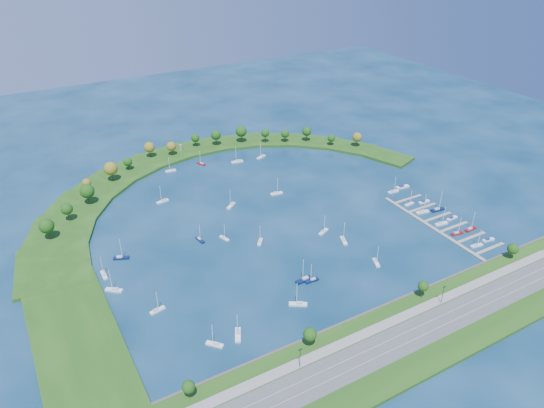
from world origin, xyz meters
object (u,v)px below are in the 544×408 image
docked_boat_8 (409,204)px  docked_boat_5 (452,218)px  docked_boat_4 (441,223)px  moored_boat_9 (171,170)px  docked_boat_9 (424,202)px  moored_boat_0 (323,231)px  docked_boat_7 (438,209)px  docked_boat_10 (393,191)px  moored_boat_18 (215,344)px  moored_boat_17 (104,274)px  moored_boat_8 (312,280)px  moored_boat_16 (261,156)px  moored_boat_13 (163,201)px  docked_boat_11 (402,187)px  dock_system (440,224)px  moored_boat_1 (121,257)px  moored_boat_21 (298,304)px  moored_boat_3 (201,163)px  moored_boat_10 (237,161)px  moored_boat_2 (304,279)px  docked_boat_1 (488,240)px  moored_boat_5 (114,290)px  moored_boat_19 (276,193)px  harbor_tower (181,147)px  moored_boat_14 (157,310)px  moored_boat_20 (224,238)px  moored_boat_11 (200,239)px  moored_boat_15 (238,334)px  docked_boat_3 (471,229)px  moored_boat_6 (344,240)px  docked_boat_0 (477,245)px  moored_boat_7 (260,241)px  moored_boat_4 (376,262)px  docked_boat_2 (457,233)px

docked_boat_8 → docked_boat_5: bearing=-73.7°
docked_boat_4 → docked_boat_8: bearing=98.2°
moored_boat_9 → docked_boat_9: bearing=145.0°
moored_boat_0 → docked_boat_7: bearing=-34.7°
docked_boat_10 → moored_boat_18: bearing=-151.1°
moored_boat_17 → docked_boat_10: bearing=-90.9°
moored_boat_8 → docked_boat_4: docked_boat_4 is taller
moored_boat_16 → moored_boat_17: (-142.14, -90.08, -0.02)m
moored_boat_13 → docked_boat_11: (150.46, -62.32, -0.17)m
dock_system → moored_boat_1: bearing=161.3°
moored_boat_13 → moored_boat_21: 131.61m
moored_boat_8 → moored_boat_18: size_ratio=0.95×
moored_boat_3 → moored_boat_10: (25.34, -9.91, 0.07)m
moored_boat_2 → docked_boat_1: (112.66, -21.27, -0.40)m
moored_boat_2 → docked_boat_9: (112.65, 30.16, -0.36)m
moored_boat_5 → moored_boat_10: size_ratio=0.97×
moored_boat_0 → moored_boat_19: 54.88m
moored_boat_8 → harbor_tower: bearing=-88.3°
moored_boat_14 → moored_boat_9: bearing=56.4°
moored_boat_18 → moored_boat_5: bearing=-16.0°
moored_boat_20 → docked_boat_11: moored_boat_20 is taller
moored_boat_11 → docked_boat_9: bearing=69.1°
harbor_tower → moored_boat_2: 185.52m
moored_boat_10 → moored_boat_15: size_ratio=1.02×
moored_boat_5 → docked_boat_8: size_ratio=1.24×
moored_boat_1 → docked_boat_11: moored_boat_1 is taller
moored_boat_18 → docked_boat_4: 162.08m
docked_boat_5 → docked_boat_3: bearing=-93.8°
moored_boat_6 → moored_boat_18: size_ratio=1.06×
moored_boat_8 → docked_boat_4: 99.04m
moored_boat_19 → moored_boat_14: bearing=-138.3°
docked_boat_0 → moored_boat_5: bearing=170.0°
docked_boat_5 → docked_boat_8: (-10.44, 26.39, 0.26)m
moored_boat_18 → docked_boat_11: (172.71, 71.53, -0.16)m
moored_boat_7 → moored_boat_17: size_ratio=0.92×
moored_boat_4 → docked_boat_1: moored_boat_4 is taller
moored_boat_7 → moored_boat_18: 82.11m
moored_boat_8 → docked_boat_1: 110.91m
moored_boat_15 → moored_boat_21: bearing=122.8°
docked_boat_2 → docked_boat_5: 17.38m
moored_boat_1 → moored_boat_14: size_ratio=1.13×
moored_boat_4 → moored_boat_14: size_ratio=1.00×
moored_boat_5 → docked_boat_9: moored_boat_5 is taller
docked_boat_2 → docked_boat_7: size_ratio=0.83×
harbor_tower → moored_boat_21: moored_boat_21 is taller
moored_boat_17 → docked_boat_2: (190.53, -62.48, -0.00)m
moored_boat_9 → docked_boat_11: size_ratio=1.13×
moored_boat_7 → moored_boat_9: 115.04m
moored_boat_18 → moored_boat_21: 45.91m
moored_boat_1 → docked_boat_0: 199.02m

